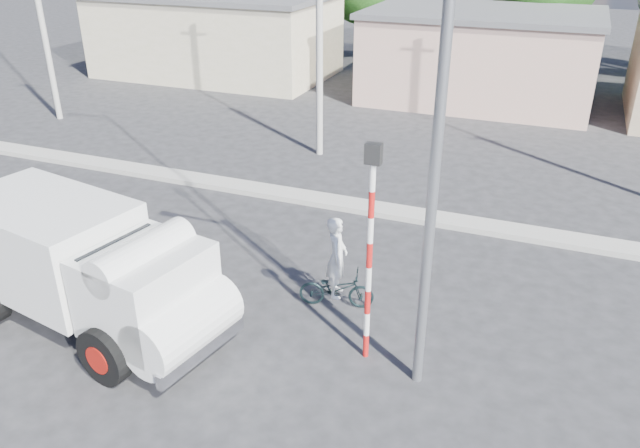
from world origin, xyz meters
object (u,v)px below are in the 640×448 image
at_px(truck, 87,266).
at_px(streetlight, 429,119).
at_px(traffic_pole, 370,238).
at_px(bicycle, 336,289).
at_px(cyclist, 337,269).

bearing_deg(truck, streetlight, 17.76).
xyz_separation_m(truck, traffic_pole, (5.56, 1.11, 1.18)).
relative_size(bicycle, cyclist, 0.89).
height_order(truck, cyclist, truck).
xyz_separation_m(truck, cyclist, (4.41, 2.55, -0.49)).
distance_m(bicycle, cyclist, 0.49).
distance_m(cyclist, traffic_pole, 2.49).
xyz_separation_m(cyclist, traffic_pole, (1.15, -1.44, 1.67)).
relative_size(truck, traffic_pole, 1.49).
bearing_deg(streetlight, truck, -172.89).
xyz_separation_m(truck, bicycle, (4.41, 2.55, -0.98)).
bearing_deg(traffic_pole, bicycle, 128.65).
height_order(cyclist, traffic_pole, traffic_pole).
height_order(truck, traffic_pole, traffic_pole).
height_order(bicycle, streetlight, streetlight).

